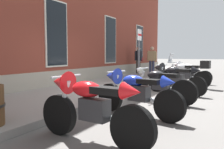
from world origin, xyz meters
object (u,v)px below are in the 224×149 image
(motorcycle_blue_sport, at_px, (134,90))
(pedestrian_dark_jacket, at_px, (138,58))
(motorcycle_black_sport, at_px, (173,77))
(motorcycle_black_naked, at_px, (159,85))
(motorcycle_white_sport, at_px, (188,71))
(motorcycle_red_sport, at_px, (88,104))
(motorcycle_silver_touring, at_px, (187,73))
(parking_sign, at_px, (139,48))
(pedestrian_tan_coat, at_px, (152,59))

(motorcycle_blue_sport, xyz_separation_m, pedestrian_dark_jacket, (9.30, 3.57, 0.52))
(motorcycle_black_sport, bearing_deg, motorcycle_black_naked, 179.92)
(motorcycle_white_sport, bearing_deg, motorcycle_red_sport, -179.69)
(motorcycle_white_sport, bearing_deg, motorcycle_black_sport, -177.81)
(motorcycle_black_sport, xyz_separation_m, motorcycle_silver_touring, (1.79, -0.12, 0.01))
(motorcycle_black_naked, height_order, motorcycle_silver_touring, motorcycle_silver_touring)
(motorcycle_blue_sport, distance_m, pedestrian_dark_jacket, 9.97)
(motorcycle_black_sport, relative_size, pedestrian_dark_jacket, 1.23)
(motorcycle_black_sport, relative_size, parking_sign, 0.93)
(motorcycle_red_sport, height_order, motorcycle_silver_touring, motorcycle_silver_touring)
(motorcycle_blue_sport, relative_size, motorcycle_black_sport, 1.03)
(motorcycle_black_sport, height_order, parking_sign, parking_sign)
(motorcycle_blue_sport, relative_size, parking_sign, 0.95)
(motorcycle_red_sport, distance_m, motorcycle_silver_touring, 6.77)
(pedestrian_tan_coat, bearing_deg, motorcycle_blue_sport, -164.08)
(parking_sign, bearing_deg, motorcycle_red_sport, -165.51)
(motorcycle_black_sport, bearing_deg, motorcycle_white_sport, 2.19)
(motorcycle_blue_sport, xyz_separation_m, motorcycle_silver_touring, (5.04, -0.18, 0.02))
(motorcycle_red_sport, relative_size, motorcycle_blue_sport, 0.96)
(motorcycle_silver_touring, height_order, motorcycle_white_sport, motorcycle_silver_touring)
(motorcycle_silver_touring, bearing_deg, motorcycle_white_sport, 8.88)
(pedestrian_dark_jacket, bearing_deg, motorcycle_blue_sport, -159.01)
(motorcycle_silver_touring, bearing_deg, parking_sign, 112.37)
(motorcycle_black_sport, bearing_deg, pedestrian_dark_jacket, 31.02)
(pedestrian_dark_jacket, distance_m, parking_sign, 5.39)
(motorcycle_black_sport, height_order, pedestrian_dark_jacket, pedestrian_dark_jacket)
(motorcycle_silver_touring, bearing_deg, motorcycle_black_sport, 176.28)
(motorcycle_red_sport, distance_m, pedestrian_dark_jacket, 11.59)
(motorcycle_silver_touring, relative_size, parking_sign, 0.93)
(motorcycle_silver_touring, height_order, pedestrian_dark_jacket, pedestrian_dark_jacket)
(motorcycle_white_sport, height_order, pedestrian_dark_jacket, pedestrian_dark_jacket)
(motorcycle_black_sport, distance_m, parking_sign, 2.20)
(motorcycle_white_sport, bearing_deg, motorcycle_blue_sport, -179.45)
(parking_sign, bearing_deg, motorcycle_white_sport, -33.51)
(motorcycle_blue_sport, relative_size, pedestrian_tan_coat, 1.28)
(motorcycle_silver_touring, bearing_deg, motorcycle_black_naked, 178.03)
(motorcycle_red_sport, relative_size, motorcycle_silver_touring, 0.98)
(pedestrian_tan_coat, bearing_deg, motorcycle_black_naked, -160.25)
(pedestrian_dark_jacket, bearing_deg, motorcycle_red_sport, -162.14)
(motorcycle_silver_touring, distance_m, parking_sign, 2.15)
(parking_sign, bearing_deg, motorcycle_blue_sport, -159.93)
(motorcycle_black_sport, xyz_separation_m, parking_sign, (1.06, 1.64, 1.02))
(motorcycle_black_sport, xyz_separation_m, pedestrian_dark_jacket, (6.04, 3.63, 0.51))
(motorcycle_black_naked, height_order, pedestrian_dark_jacket, pedestrian_dark_jacket)
(pedestrian_dark_jacket, bearing_deg, motorcycle_black_naked, -154.76)
(motorcycle_red_sport, relative_size, motorcycle_white_sport, 1.00)
(motorcycle_blue_sport, distance_m, motorcycle_silver_touring, 5.05)
(motorcycle_black_naked, relative_size, pedestrian_tan_coat, 1.25)
(motorcycle_white_sport, bearing_deg, parking_sign, 146.49)
(motorcycle_blue_sport, height_order, pedestrian_tan_coat, pedestrian_tan_coat)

